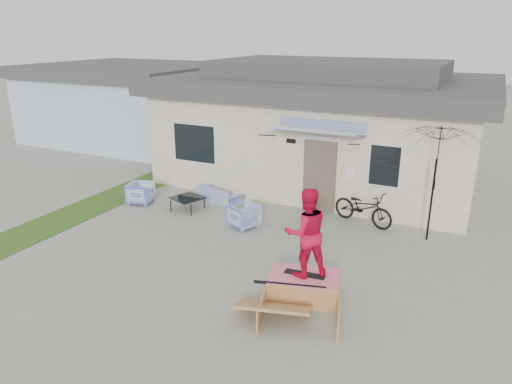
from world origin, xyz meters
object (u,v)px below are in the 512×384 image
at_px(loveseat, 218,191).
at_px(armchair_right, 243,214).
at_px(armchair_left, 141,192).
at_px(skate_ramp, 304,286).
at_px(bicycle, 364,204).
at_px(skater, 306,231).
at_px(skateboard, 305,274).
at_px(patio_umbrella, 435,173).
at_px(coffee_table, 188,203).

xyz_separation_m(loveseat, armchair_right, (1.67, -1.48, 0.05)).
relative_size(armchair_left, armchair_right, 1.00).
relative_size(armchair_left, skate_ramp, 0.39).
relative_size(loveseat, bicycle, 0.88).
height_order(armchair_left, skater, skater).
xyz_separation_m(armchair_left, skateboard, (6.36, -2.81, 0.13)).
bearing_deg(armchair_right, skate_ramp, 69.45).
bearing_deg(armchair_left, armchair_right, -109.08).
relative_size(patio_umbrella, skate_ramp, 1.21).
bearing_deg(armchair_left, coffee_table, -99.63).
xyz_separation_m(armchair_right, patio_umbrella, (4.54, 1.31, 1.39)).
distance_m(loveseat, patio_umbrella, 6.37).
bearing_deg(skateboard, patio_umbrella, 60.07).
distance_m(patio_umbrella, skateboard, 4.47).
bearing_deg(loveseat, skate_ramp, 154.97).
bearing_deg(skateboard, skater, -94.76).
relative_size(bicycle, patio_umbrella, 0.79).
xyz_separation_m(patio_umbrella, skateboard, (-1.82, -3.88, -1.26)).
height_order(armchair_right, skateboard, armchair_right).
relative_size(armchair_left, coffee_table, 0.91).
distance_m(armchair_right, bicycle, 3.25).
bearing_deg(loveseat, coffee_table, 87.86).
height_order(coffee_table, skateboard, skateboard).
xyz_separation_m(skate_ramp, skateboard, (-0.01, 0.04, 0.25)).
relative_size(armchair_right, patio_umbrella, 0.32).
bearing_deg(bicycle, loveseat, 109.61).
relative_size(loveseat, armchair_right, 2.17).
bearing_deg(skate_ramp, skateboard, 90.00).
xyz_separation_m(armchair_right, coffee_table, (-2.06, 0.39, -0.17)).
xyz_separation_m(armchair_left, armchair_right, (3.65, -0.23, 0.00)).
distance_m(armchair_left, coffee_table, 1.61).
bearing_deg(skate_ramp, skater, 90.00).
height_order(armchair_left, armchair_right, armchair_right).
xyz_separation_m(bicycle, skater, (-0.10, -4.19, 0.83)).
relative_size(patio_umbrella, skateboard, 2.75).
bearing_deg(skate_ramp, patio_umbrella, 49.49).
xyz_separation_m(bicycle, patio_umbrella, (1.73, -0.31, 1.18)).
relative_size(bicycle, skateboard, 2.18).
distance_m(armchair_right, skateboard, 3.74).
xyz_separation_m(armchair_left, skater, (6.36, -2.81, 1.04)).
distance_m(loveseat, skateboard, 5.97).
relative_size(coffee_table, skater, 0.44).
distance_m(armchair_left, armchair_right, 3.66).
bearing_deg(skateboard, armchair_right, 131.75).
relative_size(loveseat, skateboard, 1.92).
relative_size(skate_ramp, skateboard, 2.27).
height_order(loveseat, skateboard, loveseat).
relative_size(coffee_table, skate_ramp, 0.43).
height_order(loveseat, coffee_table, loveseat).
bearing_deg(patio_umbrella, armchair_right, -163.92).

